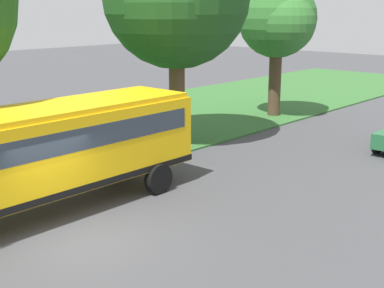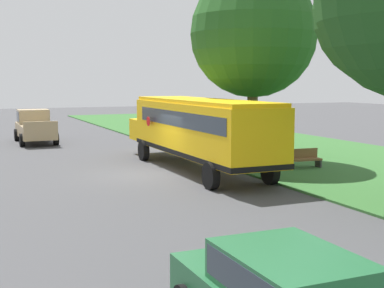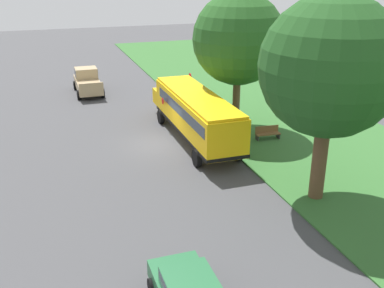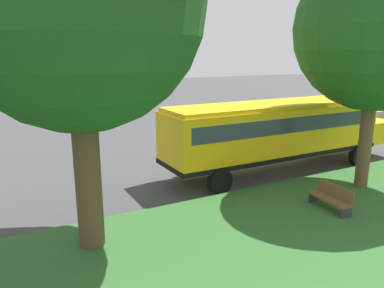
# 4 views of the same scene
# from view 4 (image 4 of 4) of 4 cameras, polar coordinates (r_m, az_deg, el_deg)

# --- Properties ---
(ground_plane) EXTENTS (120.00, 120.00, 0.00)m
(ground_plane) POSITION_cam_4_polar(r_m,az_deg,el_deg) (19.82, 8.13, -1.96)
(ground_plane) COLOR #424244
(school_bus) EXTENTS (2.84, 12.42, 3.16)m
(school_bus) POSITION_cam_4_polar(r_m,az_deg,el_deg) (17.44, 13.18, 2.17)
(school_bus) COLOR yellow
(school_bus) RESTS_ON ground
(pickup_truck) EXTENTS (2.28, 5.40, 2.10)m
(pickup_truck) POSITION_cam_4_polar(r_m,az_deg,el_deg) (31.59, 26.40, 4.56)
(pickup_truck) COLOR tan
(pickup_truck) RESTS_ON ground
(oak_tree_beside_bus) EXTENTS (6.06, 6.06, 9.20)m
(oak_tree_beside_bus) POSITION_cam_4_polar(r_m,az_deg,el_deg) (15.78, 26.69, 15.93)
(oak_tree_beside_bus) COLOR brown
(oak_tree_beside_bus) RESTS_ON ground
(oak_tree_roadside_mid) EXTENTS (6.34, 6.34, 9.66)m
(oak_tree_roadside_mid) POSITION_cam_4_polar(r_m,az_deg,el_deg) (10.18, -16.06, 19.16)
(oak_tree_roadside_mid) COLOR brown
(oak_tree_roadside_mid) RESTS_ON ground
(park_bench) EXTENTS (1.63, 0.61, 0.92)m
(park_bench) POSITION_cam_4_polar(r_m,az_deg,el_deg) (13.76, 20.43, -7.71)
(park_bench) COLOR brown
(park_bench) RESTS_ON ground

